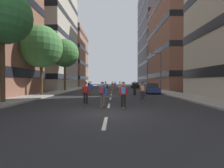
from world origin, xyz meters
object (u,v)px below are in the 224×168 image
at_px(street_tree_far, 65,53).
at_px(skater_2, 143,90).
at_px(skater_3, 135,88).
at_px(skater_9, 115,85).
at_px(skater_0, 106,87).
at_px(skater_5, 144,89).
at_px(parked_car_near, 151,89).
at_px(skater_10, 102,93).
at_px(skater_6, 123,93).
at_px(streetlamp_right, 159,67).
at_px(street_tree_near, 2,15).
at_px(skater_4, 86,92).
at_px(skater_11, 91,88).
at_px(skater_7, 89,85).
at_px(parked_car_mid, 135,85).
at_px(skater_1, 112,85).
at_px(skater_8, 120,87).
at_px(street_tree_mid, 41,47).

height_order(street_tree_far, skater_2, street_tree_far).
height_order(skater_3, skater_9, same).
height_order(skater_0, skater_5, same).
height_order(parked_car_near, skater_10, skater_10).
distance_m(street_tree_far, skater_6, 21.91).
height_order(streetlamp_right, skater_0, streetlamp_right).
height_order(street_tree_near, skater_3, street_tree_near).
relative_size(skater_4, skater_11, 1.00).
height_order(skater_4, skater_7, same).
bearing_deg(parked_car_mid, skater_2, -95.89).
bearing_deg(parked_car_near, skater_10, -115.98).
distance_m(skater_2, skater_6, 4.15).
height_order(skater_3, skater_7, same).
distance_m(street_tree_far, skater_3, 16.07).
xyz_separation_m(skater_1, skater_4, (-1.82, -19.41, 0.00)).
height_order(parked_car_near, skater_4, skater_4).
bearing_deg(skater_1, skater_4, -95.36).
relative_size(street_tree_near, skater_8, 5.25).
bearing_deg(parked_car_mid, street_tree_mid, -122.50).
distance_m(parked_car_mid, skater_10, 32.12).
bearing_deg(skater_8, skater_3, -60.96).
xyz_separation_m(parked_car_near, street_tree_far, (-14.48, 5.46, 6.20)).
distance_m(parked_car_mid, skater_4, 31.41).
xyz_separation_m(street_tree_near, street_tree_far, (-0.00, 16.55, -0.23)).
bearing_deg(skater_0, skater_7, 108.85).
distance_m(skater_3, skater_7, 15.35).
bearing_deg(skater_4, skater_11, 95.59).
xyz_separation_m(street_tree_near, skater_6, (9.65, -2.22, -6.12)).
height_order(parked_car_near, street_tree_far, street_tree_far).
xyz_separation_m(street_tree_near, skater_5, (12.29, 4.67, -6.12)).
relative_size(street_tree_far, skater_1, 5.24).
xyz_separation_m(skater_4, skater_7, (-3.07, 21.08, 0.00)).
relative_size(parked_car_mid, skater_11, 2.47).
height_order(street_tree_far, skater_9, street_tree_far).
bearing_deg(skater_10, skater_7, 101.27).
bearing_deg(skater_8, skater_5, -66.23).
height_order(streetlamp_right, skater_3, streetlamp_right).
xyz_separation_m(parked_car_near, skater_7, (-10.68, 9.25, 0.32)).
bearing_deg(skater_3, skater_6, -101.71).
height_order(skater_10, skater_11, same).
bearing_deg(skater_2, street_tree_near, -172.82).
bearing_deg(street_tree_near, skater_6, -12.95).
bearing_deg(skater_1, skater_8, -82.21).
distance_m(parked_car_near, skater_1, 9.54).
bearing_deg(skater_3, parked_car_near, 53.90).
height_order(parked_car_mid, skater_10, skater_10).
bearing_deg(parked_car_near, skater_0, -157.33).
xyz_separation_m(skater_0, skater_4, (-1.03, -9.09, 0.00)).
distance_m(skater_0, skater_1, 10.36).
bearing_deg(skater_10, skater_5, 57.70).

